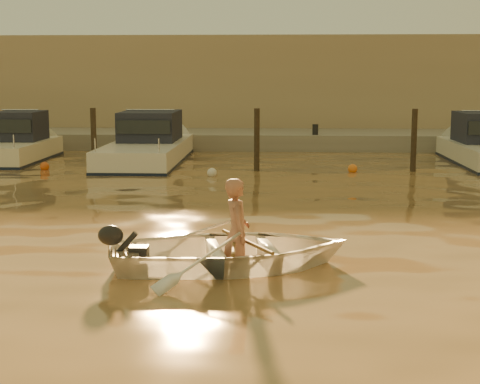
# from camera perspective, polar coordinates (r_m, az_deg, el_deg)

# --- Properties ---
(ground_plane) EXTENTS (160.00, 160.00, 0.00)m
(ground_plane) POSITION_cam_1_polar(r_m,az_deg,el_deg) (10.24, 0.38, -8.48)
(ground_plane) COLOR olive
(ground_plane) RESTS_ON ground
(dinghy) EXTENTS (4.41, 3.56, 0.81)m
(dinghy) POSITION_cam_1_polar(r_m,az_deg,el_deg) (11.91, -0.71, -4.53)
(dinghy) COLOR white
(dinghy) RESTS_ON ground_plane
(person) EXTENTS (0.55, 0.72, 1.75)m
(person) POSITION_cam_1_polar(r_m,az_deg,el_deg) (11.86, -0.23, -3.13)
(person) COLOR #A26751
(person) RESTS_ON dinghy
(outboard_motor) EXTENTS (0.97, 0.59, 0.70)m
(outboard_motor) POSITION_cam_1_polar(r_m,az_deg,el_deg) (11.77, -7.96, -4.79)
(outboard_motor) COLOR black
(outboard_motor) RESTS_ON dinghy
(oar_port) EXTENTS (0.93, 1.94, 0.13)m
(oar_port) POSITION_cam_1_polar(r_m,az_deg,el_deg) (11.91, 0.48, -3.84)
(oar_port) COLOR olive
(oar_port) RESTS_ON dinghy
(oar_starboard) EXTENTS (0.15, 2.10, 0.13)m
(oar_starboard) POSITION_cam_1_polar(r_m,az_deg,el_deg) (11.88, -0.47, -3.88)
(oar_starboard) COLOR brown
(oar_starboard) RESTS_ON dinghy
(moored_boat_1) EXTENTS (1.89, 5.74, 1.75)m
(moored_boat_1) POSITION_cam_1_polar(r_m,az_deg,el_deg) (27.47, -16.93, 3.62)
(moored_boat_1) COLOR #EDE1C6
(moored_boat_1) RESTS_ON ground_plane
(moored_boat_2) EXTENTS (2.46, 8.19, 1.75)m
(moored_boat_2) POSITION_cam_1_polar(r_m,az_deg,el_deg) (26.26, -7.21, 3.71)
(moored_boat_2) COLOR silver
(moored_boat_2) RESTS_ON ground_plane
(piling_1) EXTENTS (0.18, 0.18, 2.20)m
(piling_1) POSITION_cam_1_polar(r_m,az_deg,el_deg) (24.38, -11.27, 3.83)
(piling_1) COLOR #2D2319
(piling_1) RESTS_ON ground_plane
(piling_2) EXTENTS (0.18, 0.18, 2.20)m
(piling_2) POSITION_cam_1_polar(r_m,az_deg,el_deg) (23.66, 1.31, 3.85)
(piling_2) COLOR #2D2319
(piling_2) RESTS_ON ground_plane
(piling_3) EXTENTS (0.18, 0.18, 2.20)m
(piling_3) POSITION_cam_1_polar(r_m,az_deg,el_deg) (24.05, 13.33, 3.69)
(piling_3) COLOR #2D2319
(piling_3) RESTS_ON ground_plane
(fender_b) EXTENTS (0.30, 0.30, 0.30)m
(fender_b) POSITION_cam_1_polar(r_m,az_deg,el_deg) (24.79, -14.92, 1.92)
(fender_b) COLOR #CD5018
(fender_b) RESTS_ON ground_plane
(fender_c) EXTENTS (0.30, 0.30, 0.30)m
(fender_c) POSITION_cam_1_polar(r_m,az_deg,el_deg) (22.45, -2.19, 1.50)
(fender_c) COLOR silver
(fender_c) RESTS_ON ground_plane
(fender_d) EXTENTS (0.30, 0.30, 0.30)m
(fender_d) POSITION_cam_1_polar(r_m,az_deg,el_deg) (23.67, 8.73, 1.79)
(fender_d) COLOR orange
(fender_d) RESTS_ON ground_plane
(quay) EXTENTS (52.00, 4.00, 1.00)m
(quay) POSITION_cam_1_polar(r_m,az_deg,el_deg) (31.39, 2.04, 3.79)
(quay) COLOR gray
(quay) RESTS_ON ground_plane
(waterfront_building) EXTENTS (46.00, 7.00, 4.80)m
(waterfront_building) POSITION_cam_1_polar(r_m,az_deg,el_deg) (36.75, 2.18, 8.10)
(waterfront_building) COLOR #9E8466
(waterfront_building) RESTS_ON quay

